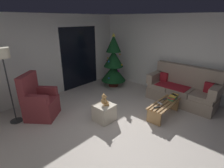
% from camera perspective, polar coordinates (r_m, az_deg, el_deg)
% --- Properties ---
extents(ground_plane, '(7.00, 7.00, 0.00)m').
position_cam_1_polar(ground_plane, '(3.99, 3.75, -15.50)').
color(ground_plane, '#BCB2A8').
extents(wall_back, '(5.72, 0.12, 2.50)m').
position_cam_1_polar(wall_back, '(5.74, -20.81, 8.29)').
color(wall_back, silver).
rests_on(wall_back, ground).
extents(wall_right, '(0.12, 6.00, 2.50)m').
position_cam_1_polar(wall_right, '(5.86, 21.97, 8.36)').
color(wall_right, silver).
rests_on(wall_right, ground).
extents(patio_door_frame, '(1.60, 0.02, 2.20)m').
position_cam_1_polar(patio_door_frame, '(6.34, -10.62, 8.95)').
color(patio_door_frame, silver).
rests_on(patio_door_frame, ground).
extents(patio_door_glass, '(1.50, 0.02, 2.10)m').
position_cam_1_polar(patio_door_glass, '(6.34, -10.49, 8.49)').
color(patio_door_glass, black).
rests_on(patio_door_glass, ground).
extents(couch, '(0.83, 1.96, 1.08)m').
position_cam_1_polar(couch, '(5.49, 22.03, -1.73)').
color(couch, gray).
rests_on(couch, ground).
extents(coffee_table, '(1.10, 0.40, 0.36)m').
position_cam_1_polar(coffee_table, '(4.64, 16.64, -7.29)').
color(coffee_table, '#9E7547').
rests_on(coffee_table, ground).
extents(remote_graphite, '(0.16, 0.05, 0.02)m').
position_cam_1_polar(remote_graphite, '(4.78, 16.93, -4.73)').
color(remote_graphite, '#333338').
rests_on(remote_graphite, coffee_table).
extents(remote_silver, '(0.10, 0.16, 0.02)m').
position_cam_1_polar(remote_silver, '(4.51, 15.45, -6.14)').
color(remote_silver, '#ADADB2').
rests_on(remote_silver, coffee_table).
extents(remote_black, '(0.16, 0.12, 0.02)m').
position_cam_1_polar(remote_black, '(4.31, 14.55, -7.39)').
color(remote_black, black).
rests_on(remote_black, coffee_table).
extents(book_stack, '(0.26, 0.22, 0.14)m').
position_cam_1_polar(book_stack, '(4.80, 19.42, -4.08)').
color(book_stack, '#337042').
rests_on(book_stack, coffee_table).
extents(cell_phone, '(0.12, 0.16, 0.01)m').
position_cam_1_polar(cell_phone, '(4.77, 19.71, -3.31)').
color(cell_phone, black).
rests_on(cell_phone, book_stack).
extents(christmas_tree, '(0.89, 0.89, 1.90)m').
position_cam_1_polar(christmas_tree, '(6.25, 0.50, 6.73)').
color(christmas_tree, '#4C1E19').
rests_on(christmas_tree, ground).
extents(armchair, '(0.96, 0.96, 1.13)m').
position_cam_1_polar(armchair, '(4.70, -22.75, -5.57)').
color(armchair, maroon).
rests_on(armchair, ground).
extents(floor_lamp, '(0.32, 0.32, 1.78)m').
position_cam_1_polar(floor_lamp, '(4.42, -32.14, 6.49)').
color(floor_lamp, '#2D2D30').
rests_on(floor_lamp, ground).
extents(ottoman, '(0.44, 0.44, 0.42)m').
position_cam_1_polar(ottoman, '(4.29, -2.58, -9.32)').
color(ottoman, beige).
rests_on(ottoman, ground).
extents(teddy_bear_honey, '(0.22, 0.21, 0.29)m').
position_cam_1_polar(teddy_bear_honey, '(4.14, -2.50, -5.37)').
color(teddy_bear_honey, tan).
rests_on(teddy_bear_honey, ottoman).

